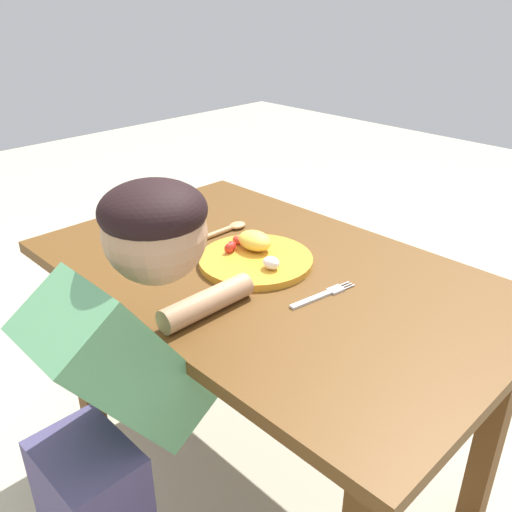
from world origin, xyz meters
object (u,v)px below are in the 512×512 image
object	(u,v)px
fork	(322,295)
spoon	(223,231)
plate	(256,256)
person	(121,410)

from	to	relation	value
fork	spoon	distance (m)	0.41
plate	spoon	world-z (taller)	plate
fork	spoon	size ratio (longest dim) A/B	0.87
plate	fork	size ratio (longest dim) A/B	1.57
fork	person	xyz separation A→B (m)	(-0.12, -0.44, -0.12)
plate	fork	xyz separation A→B (m)	(0.22, -0.01, -0.01)
plate	person	world-z (taller)	person
plate	fork	bearing A→B (deg)	-3.25
fork	spoon	xyz separation A→B (m)	(-0.41, 0.07, 0.00)
fork	person	size ratio (longest dim) A/B	0.18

